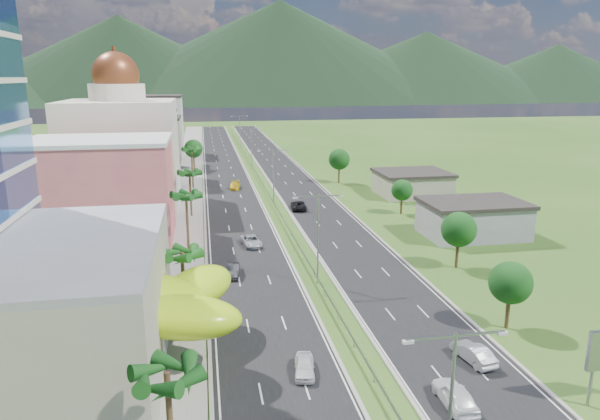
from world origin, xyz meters
TOP-DOWN VIEW (x-y plane):
  - ground at (0.00, 0.00)m, footprint 500.00×500.00m
  - road_left at (-7.50, 90.00)m, footprint 11.00×260.00m
  - road_right at (7.50, 90.00)m, footprint 11.00×260.00m
  - sidewalk_left at (-17.00, 90.00)m, footprint 7.00×260.00m
  - median_guardrail at (0.00, 71.99)m, footprint 0.10×216.06m
  - streetlight_median_a at (0.00, -25.00)m, footprint 6.04×0.25m
  - streetlight_median_b at (0.00, 10.00)m, footprint 6.04×0.25m
  - streetlight_median_c at (0.00, 50.00)m, footprint 6.04×0.25m
  - streetlight_median_d at (0.00, 95.00)m, footprint 6.04×0.25m
  - streetlight_median_e at (0.00, 140.00)m, footprint 6.04×0.25m
  - lime_canopy at (-20.00, -4.00)m, footprint 18.00×15.00m
  - pink_shophouse at (-28.00, 32.00)m, footprint 20.00×15.00m
  - domed_building at (-28.00, 55.00)m, footprint 20.00×20.00m
  - midrise_grey at (-27.00, 80.00)m, footprint 16.00×15.00m
  - midrise_beige at (-27.00, 102.00)m, footprint 16.00×15.00m
  - midrise_white at (-27.00, 125.00)m, footprint 16.00×15.00m
  - shed_near at (28.00, 25.00)m, footprint 15.00×10.00m
  - shed_far at (30.00, 55.00)m, footprint 14.00×12.00m
  - palm_tree_a at (-15.50, -22.00)m, footprint 3.60×3.60m
  - palm_tree_b at (-15.50, 2.00)m, footprint 3.60×3.60m
  - palm_tree_c at (-15.50, 22.00)m, footprint 3.60×3.60m
  - palm_tree_d at (-15.50, 45.00)m, footprint 3.60×3.60m
  - palm_tree_e at (-15.50, 70.00)m, footprint 3.60×3.60m
  - leafy_tree_lfar at (-15.50, 95.00)m, footprint 4.90×4.90m
  - leafy_tree_ra at (16.00, -5.00)m, footprint 4.20×4.20m
  - leafy_tree_rb at (19.00, 12.00)m, footprint 4.55×4.55m
  - leafy_tree_rc at (22.00, 40.00)m, footprint 3.85×3.85m
  - leafy_tree_rd at (18.00, 70.00)m, footprint 4.90×4.90m
  - mountain_ridge at (60.00, 450.00)m, footprint 860.00×140.00m
  - car_white_near_left at (-5.39, -9.75)m, footprint 2.29×4.30m
  - car_dark_left at (-10.00, 14.19)m, footprint 1.86×4.53m
  - car_silver_mid_left at (-6.59, 25.98)m, footprint 3.19×5.54m
  - car_yellow_far_left at (-6.35, 67.59)m, footprint 2.77×5.51m
  - car_white_near_right at (5.02, -16.20)m, footprint 2.19×5.17m
  - car_silver_right at (9.56, -10.42)m, footprint 2.43×4.96m
  - car_dark_far_right at (4.19, 46.58)m, footprint 3.10×5.92m

SIDE VIEW (x-z plane):
  - ground at x=0.00m, z-range 0.00..0.00m
  - mountain_ridge at x=60.00m, z-range -45.00..45.00m
  - road_left at x=-7.50m, z-range 0.00..0.04m
  - road_right at x=7.50m, z-range 0.00..0.04m
  - sidewalk_left at x=-17.00m, z-range 0.00..0.12m
  - median_guardrail at x=0.00m, z-range 0.24..1.00m
  - car_white_near_left at x=-5.39m, z-range 0.04..1.43m
  - car_silver_mid_left at x=-6.59m, z-range 0.04..1.49m
  - car_dark_left at x=-10.00m, z-range 0.04..1.50m
  - car_yellow_far_left at x=-6.35m, z-range 0.04..1.58m
  - car_silver_right at x=9.56m, z-range 0.04..1.60m
  - car_dark_far_right at x=4.19m, z-range 0.04..1.63m
  - car_white_near_right at x=5.02m, z-range 0.04..1.78m
  - shed_far at x=30.00m, z-range 0.00..4.40m
  - shed_near at x=28.00m, z-range 0.00..5.00m
  - leafy_tree_rc at x=22.00m, z-range 1.21..7.54m
  - leafy_tree_ra at x=16.00m, z-range 1.33..8.23m
  - lime_canopy at x=-20.00m, z-range 1.29..8.69m
  - leafy_tree_rb at x=19.00m, z-range 1.44..8.92m
  - leafy_tree_lfar at x=-15.50m, z-range 1.55..9.60m
  - leafy_tree_rd at x=18.00m, z-range 1.55..9.60m
  - midrise_beige at x=-27.00m, z-range 0.00..13.00m
  - streetlight_median_a at x=0.00m, z-range 1.25..12.25m
  - streetlight_median_b at x=0.00m, z-range 1.25..12.25m
  - streetlight_median_c at x=0.00m, z-range 1.25..12.25m
  - streetlight_median_d at x=0.00m, z-range 1.25..12.25m
  - streetlight_median_e at x=0.00m, z-range 1.25..12.25m
  - palm_tree_b at x=-15.50m, z-range 3.01..11.11m
  - pink_shophouse at x=-28.00m, z-range 0.00..15.00m
  - palm_tree_d at x=-15.50m, z-range 3.24..11.84m
  - midrise_grey at x=-27.00m, z-range 0.00..16.00m
  - palm_tree_a at x=-15.50m, z-range 3.47..12.57m
  - palm_tree_e at x=-15.50m, z-range 3.61..13.01m
  - palm_tree_c at x=-15.50m, z-range 3.70..13.30m
  - midrise_white at x=-27.00m, z-range 0.00..18.00m
  - domed_building at x=-28.00m, z-range -3.00..25.70m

